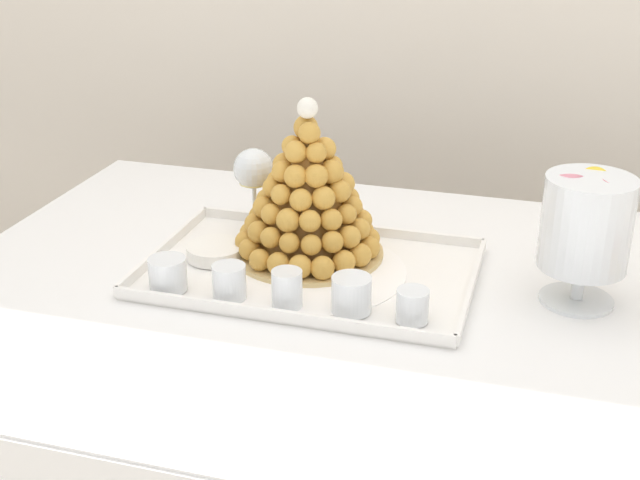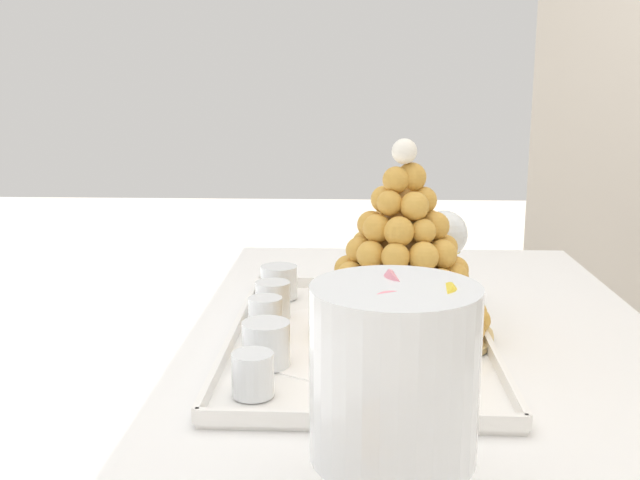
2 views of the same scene
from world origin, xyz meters
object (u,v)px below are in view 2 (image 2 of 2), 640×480
dessert_cup_mid_right (266,345)px  wine_glass (444,238)px  serving_tray (359,341)px  dessert_cup_left (279,283)px  dessert_cup_mid_left (273,301)px  dessert_cup_right (253,376)px  dessert_cup_centre (266,320)px  creme_brulee_ramekin (359,296)px  croquembouche (402,261)px  macaron_goblet (394,376)px

dessert_cup_mid_right → wine_glass: (-0.25, 0.25, 0.09)m
serving_tray → dessert_cup_left: dessert_cup_left is taller
wine_glass → serving_tray: bearing=-41.9°
dessert_cup_mid_left → dessert_cup_right: (0.29, 0.01, -0.00)m
dessert_cup_left → dessert_cup_centre: size_ratio=1.03×
creme_brulee_ramekin → wine_glass: size_ratio=0.61×
croquembouche → dessert_cup_mid_right: 0.23m
dessert_cup_centre → dessert_cup_right: (0.19, 0.01, -0.00)m
wine_glass → creme_brulee_ramekin: bearing=-101.0°
serving_tray → dessert_cup_mid_left: 0.16m
dessert_cup_right → macaron_goblet: macaron_goblet is taller
croquembouche → wine_glass: (-0.13, 0.07, 0.01)m
croquembouche → dessert_cup_mid_left: (-0.07, -0.19, -0.08)m
serving_tray → dessert_cup_mid_left: bearing=-125.5°
dessert_cup_mid_left → dessert_cup_centre: bearing=-0.1°
croquembouche → dessert_cup_left: bearing=-132.6°
dessert_cup_right → creme_brulee_ramekin: bearing=161.2°
dessert_cup_mid_right → dessert_cup_right: 0.10m
dessert_cup_mid_left → macaron_goblet: bearing=16.5°
dessert_cup_right → macaron_goblet: (0.24, 0.15, 0.10)m
dessert_cup_left → dessert_cup_mid_right: (0.30, 0.01, 0.00)m
creme_brulee_ramekin → macaron_goblet: size_ratio=0.47×
croquembouche → dessert_cup_right: size_ratio=5.47×
serving_tray → dessert_cup_right: size_ratio=10.70×
dessert_cup_right → creme_brulee_ramekin: size_ratio=0.51×
dessert_cup_mid_right → dessert_cup_right: dessert_cup_mid_right is taller
croquembouche → dessert_cup_mid_left: 0.22m
dessert_cup_mid_right → wine_glass: size_ratio=0.37×
creme_brulee_ramekin → macaron_goblet: (0.61, 0.02, 0.11)m
dessert_cup_left → dessert_cup_mid_right: dessert_cup_mid_right is taller
dessert_cup_left → dessert_cup_centre: dessert_cup_centre is taller
croquembouche → macaron_goblet: bearing=-4.5°
croquembouche → creme_brulee_ramekin: (-0.15, -0.06, -0.10)m
dessert_cup_centre → dessert_cup_mid_right: bearing=7.1°
serving_tray → macaron_goblet: (0.43, 0.02, 0.13)m
dessert_cup_mid_left → wine_glass: wine_glass is taller
dessert_cup_mid_left → croquembouche: bearing=69.5°
serving_tray → croquembouche: (-0.02, 0.06, 0.11)m
croquembouche → dessert_cup_mid_right: (0.12, -0.18, -0.08)m
macaron_goblet → wine_glass: bearing=169.4°
dessert_cup_centre → macaron_goblet: macaron_goblet is taller
croquembouche → creme_brulee_ramekin: size_ratio=2.78×
croquembouche → dessert_cup_mid_right: size_ratio=4.53×
dessert_cup_centre → dessert_cup_mid_right: (0.10, 0.01, -0.00)m
croquembouche → dessert_cup_centre: (0.02, -0.19, -0.08)m
serving_tray → croquembouche: 0.13m
dessert_cup_mid_right → macaron_goblet: size_ratio=0.29×
dessert_cup_right → dessert_cup_centre: bearing=-177.7°
creme_brulee_ramekin → dessert_cup_centre: bearing=-37.3°
serving_tray → creme_brulee_ramekin: bearing=179.3°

